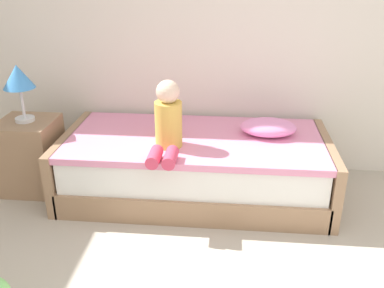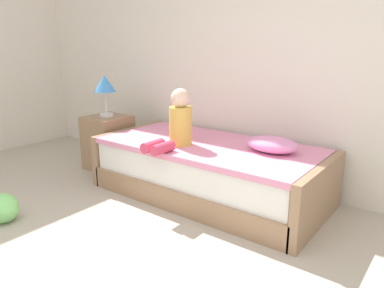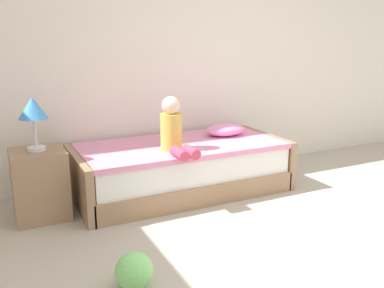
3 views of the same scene
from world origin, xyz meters
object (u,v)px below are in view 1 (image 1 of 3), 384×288
object	(u,v)px
bed	(195,166)
child_figure	(167,122)
pillow	(268,127)
nightstand	(31,155)
table_lamp	(18,80)

from	to	relation	value
bed	child_figure	size ratio (longest dim) A/B	4.14
child_figure	pillow	distance (m)	0.83
nightstand	table_lamp	size ratio (longest dim) A/B	1.33
bed	pillow	distance (m)	0.66
pillow	bed	bearing A→B (deg)	-170.03
table_lamp	child_figure	size ratio (longest dim) A/B	0.88
child_figure	pillow	bearing A→B (deg)	23.70
table_lamp	pillow	size ratio (longest dim) A/B	1.02
child_figure	pillow	xyz separation A→B (m)	(0.75, 0.33, -0.14)
child_figure	nightstand	bearing A→B (deg)	170.84
table_lamp	pillow	bearing A→B (deg)	4.16
bed	table_lamp	world-z (taller)	table_lamp
bed	child_figure	xyz separation A→B (m)	(-0.18, -0.23, 0.46)
bed	pillow	xyz separation A→B (m)	(0.57, 0.10, 0.32)
nightstand	child_figure	size ratio (longest dim) A/B	1.18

